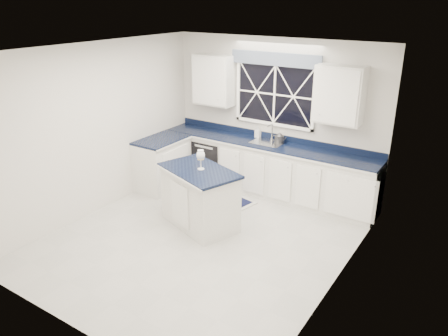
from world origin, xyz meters
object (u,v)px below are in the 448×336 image
Objects in this scene: island at (200,197)px; soap_bottle at (258,132)px; wine_glass at (201,156)px; faucet at (271,132)px; kettle at (279,138)px; dishwasher at (214,160)px.

soap_bottle is (-0.01, 1.82, 0.58)m from island.
soap_bottle reaches higher than island.
island is at bearing -89.58° from soap_bottle.
island is 0.67m from wine_glass.
faucet is at bearing -5.09° from soap_bottle.
island is at bearing -119.78° from wine_glass.
wine_glass is at bearing -89.11° from soap_bottle.
kettle is at bearing 94.50° from island.
wine_glass reaches higher than dishwasher.
kettle is at bearing 75.17° from wine_glass.
dishwasher is 0.58× the size of island.
soap_bottle is at bearing 90.89° from wine_glass.
faucet reaches higher than island.
wine_glass is at bearing 79.80° from island.
faucet reaches higher than soap_bottle.
dishwasher is at bearing 136.89° from island.
island is 1.87m from kettle.
dishwasher is 1.92m from wine_glass.
soap_bottle is (-0.29, 0.03, -0.06)m from faucet.
dishwasher is 2.72× the size of faucet.
island reaches higher than dishwasher.
dishwasher is 1.80m from island.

